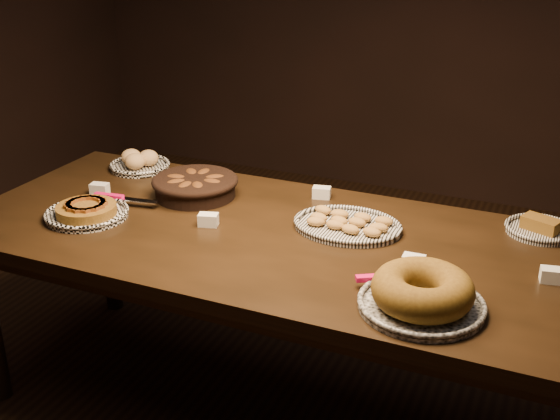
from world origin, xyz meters
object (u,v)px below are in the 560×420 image
at_px(apple_tart_plate, 87,211).
at_px(bundt_cake_plate, 422,294).
at_px(buffet_table, 286,254).
at_px(madeleine_platter, 347,224).

height_order(apple_tart_plate, bundt_cake_plate, bundt_cake_plate).
bearing_deg(buffet_table, bundt_cake_plate, -28.48).
bearing_deg(buffet_table, apple_tart_plate, -168.81).
bearing_deg(madeleine_platter, apple_tart_plate, -167.99).
distance_m(buffet_table, bundt_cake_plate, 0.63).
bearing_deg(apple_tart_plate, buffet_table, 35.68).
distance_m(apple_tart_plate, bundt_cake_plate, 1.29).
xyz_separation_m(madeleine_platter, bundt_cake_plate, (0.37, -0.44, 0.03)).
bearing_deg(bundt_cake_plate, buffet_table, 169.77).
xyz_separation_m(buffet_table, bundt_cake_plate, (0.55, -0.30, 0.12)).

